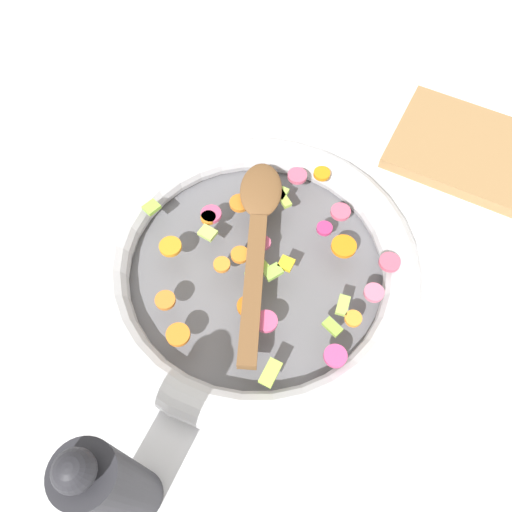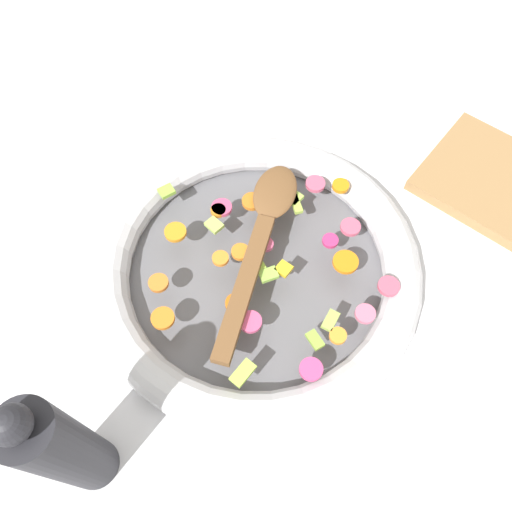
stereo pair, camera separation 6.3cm
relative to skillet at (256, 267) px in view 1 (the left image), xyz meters
The scene contains 6 objects.
ground_plane 0.02m from the skillet, ahead, with size 4.00×4.00×0.00m, color silver.
skillet is the anchor object (origin of this frame).
chopped_vegetables 0.04m from the skillet, 15.31° to the left, with size 0.34×0.33×0.01m.
wooden_spoon 0.05m from the skillet, 113.62° to the left, with size 0.15×0.28×0.01m.
pepper_mill 0.31m from the skillet, 87.55° to the right, with size 0.05×0.05×0.24m.
cutting_board 0.39m from the skillet, 60.25° to the left, with size 0.23×0.18×0.02m.
Camera 1 is at (0.14, -0.28, 0.60)m, focal length 35.00 mm.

